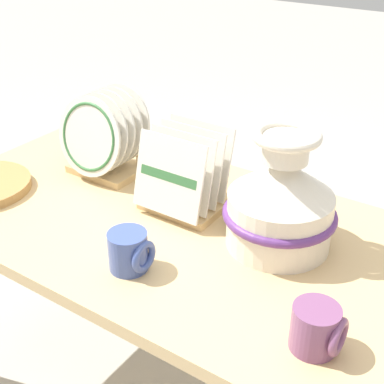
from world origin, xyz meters
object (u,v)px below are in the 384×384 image
(dish_rack_square_plates, at_px, (184,181))
(mug_plum_glaze, at_px, (317,329))
(mug_cobalt_glaze, at_px, (130,251))
(dish_rack_round_plates, at_px, (103,140))
(ceramic_vase, at_px, (281,201))

(dish_rack_square_plates, height_order, mug_plum_glaze, dish_rack_square_plates)
(dish_rack_square_plates, height_order, mug_cobalt_glaze, dish_rack_square_plates)
(mug_plum_glaze, height_order, mug_cobalt_glaze, same)
(mug_plum_glaze, bearing_deg, dish_rack_round_plates, 158.44)
(ceramic_vase, xyz_separation_m, mug_cobalt_glaze, (-0.24, -0.28, -0.08))
(dish_rack_round_plates, relative_size, mug_cobalt_glaze, 2.56)
(ceramic_vase, bearing_deg, dish_rack_square_plates, 177.57)
(dish_rack_round_plates, height_order, mug_plum_glaze, dish_rack_round_plates)
(ceramic_vase, distance_m, mug_cobalt_glaze, 0.38)
(mug_plum_glaze, xyz_separation_m, mug_cobalt_glaze, (-0.46, -0.00, 0.00))
(dish_rack_square_plates, bearing_deg, mug_cobalt_glaze, -79.76)
(dish_rack_round_plates, height_order, mug_cobalt_glaze, dish_rack_round_plates)
(dish_rack_round_plates, bearing_deg, dish_rack_square_plates, -6.73)
(ceramic_vase, relative_size, dish_rack_round_plates, 1.17)
(ceramic_vase, relative_size, mug_cobalt_glaze, 3.00)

